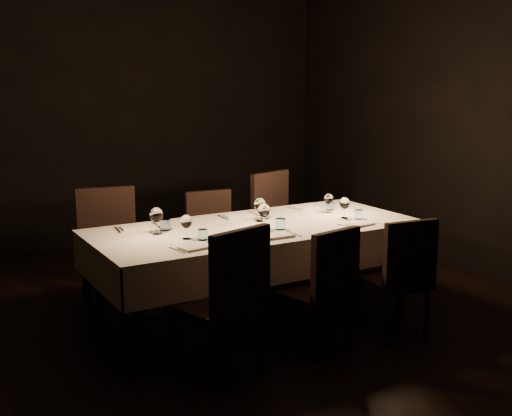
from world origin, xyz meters
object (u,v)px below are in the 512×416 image
dining_table (256,235)px  chair_near_center (324,284)px  chair_near_right (401,272)px  chair_near_left (227,296)px  chair_far_left (109,244)px  chair_far_center (213,236)px  chair_far_right (280,222)px

dining_table → chair_near_center: bearing=-83.6°
chair_near_center → chair_near_right: chair_near_right is taller
chair_near_left → chair_far_left: size_ratio=0.99×
chair_far_center → chair_far_right: (0.69, -0.03, 0.06)m
chair_far_left → chair_far_center: bearing=10.2°
chair_near_center → chair_far_right: size_ratio=0.88×
chair_far_center → dining_table: bearing=-88.1°
chair_near_left → chair_far_right: 2.12m
chair_near_left → dining_table: bearing=-146.2°
chair_near_center → chair_near_right: size_ratio=1.00×
chair_far_center → chair_far_left: bearing=-175.3°
chair_near_right → chair_near_left: bearing=5.6°
chair_near_center → chair_near_left: bearing=-10.6°
chair_near_center → chair_far_right: 1.72m
dining_table → chair_far_right: bearing=48.1°
dining_table → chair_near_right: size_ratio=2.82×
chair_far_center → chair_far_right: size_ratio=0.88×
chair_near_left → chair_far_center: size_ratio=1.11×
chair_far_right → chair_far_center: bearing=159.9°
chair_near_center → chair_far_center: size_ratio=1.00×
chair_near_left → chair_far_left: (-0.24, 1.63, 0.00)m
chair_far_center → chair_far_right: chair_far_right is taller
chair_far_center → chair_near_center: bearing=-83.4°
chair_near_left → chair_far_center: chair_near_left is taller
dining_table → chair_near_left: size_ratio=2.56×
chair_far_left → chair_far_center: chair_far_left is taller
chair_far_center → chair_far_right: 0.69m
chair_near_left → chair_near_center: size_ratio=1.11×
chair_near_left → chair_far_left: chair_far_left is taller
chair_near_center → dining_table: bearing=-94.5°
dining_table → chair_far_center: chair_far_center is taller
chair_near_left → chair_near_center: (0.74, 0.00, -0.04)m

